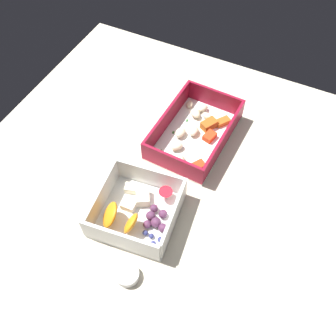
% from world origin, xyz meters
% --- Properties ---
extents(table_surface, '(0.80, 0.80, 0.02)m').
position_xyz_m(table_surface, '(0.00, 0.00, 0.01)').
color(table_surface, beige).
rests_on(table_surface, ground).
extents(pasta_container, '(0.22, 0.15, 0.05)m').
position_xyz_m(pasta_container, '(-0.13, 0.01, 0.04)').
color(pasta_container, white).
rests_on(pasta_container, table_surface).
extents(fruit_bowl, '(0.16, 0.16, 0.06)m').
position_xyz_m(fruit_bowl, '(0.10, -0.00, 0.04)').
color(fruit_bowl, white).
rests_on(fruit_bowl, table_surface).
extents(paper_cup_liner, '(0.04, 0.04, 0.02)m').
position_xyz_m(paper_cup_liner, '(0.21, 0.04, 0.03)').
color(paper_cup_liner, white).
rests_on(paper_cup_liner, table_surface).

